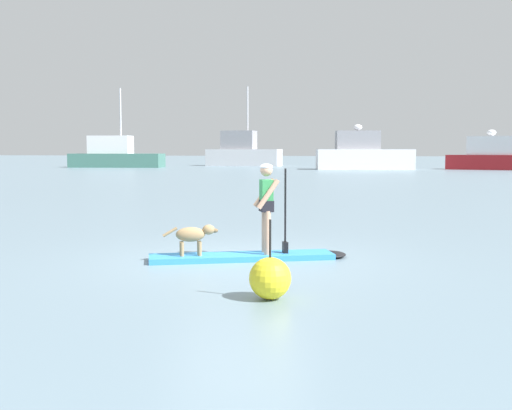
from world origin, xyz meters
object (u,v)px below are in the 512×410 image
Objects in this scene: person_paddler at (267,202)px; moored_boat_far_starboard at (496,157)px; paddleboard at (254,256)px; dog at (193,235)px; moored_boat_starboard at (115,156)px; moored_boat_center at (363,155)px; marker_buoy at (270,278)px; moored_boat_far_port at (243,153)px.

person_paddler is 57.24m from moored_boat_far_starboard.
paddleboard is 3.83× the size of dog.
paddleboard is at bearing -60.44° from moored_boat_starboard.
dog is 0.09× the size of moored_boat_center.
moored_boat_far_starboard is (13.01, 2.48, -0.24)m from moored_boat_center.
dog is 63.14m from moored_boat_starboard.
paddleboard is at bearing -155.69° from person_paddler.
paddleboard is at bearing 108.81° from marker_buoy.
marker_buoy is at bearing -85.96° from moored_boat_center.
moored_boat_center is at bearing -35.26° from moored_boat_far_port.
person_paddler is 1.53× the size of marker_buoy.
moored_boat_center reaches higher than person_paddler.
moored_boat_far_starboard is at bearing 10.81° from moored_boat_center.
moored_boat_center is (-3.24, 53.91, 0.47)m from person_paddler.
moored_boat_starboard is 41.21m from moored_boat_far_starboard.
dog reaches higher than paddleboard.
moored_boat_far_starboard is (28.93, -8.77, -0.38)m from moored_boat_far_port.
moored_boat_far_starboard is at bearing -16.86° from moored_boat_far_port.
moored_boat_far_starboard is (10.99, 56.94, 0.80)m from dog.
dog is 0.08× the size of moored_boat_starboard.
person_paddler is 63.25m from moored_boat_starboard.
moored_boat_starboard is (-31.40, 54.90, 0.32)m from person_paddler.
marker_buoy is at bearing -51.05° from dog.
paddleboard is 0.36× the size of moored_boat_far_port.
moored_boat_starboard reaches higher than dog.
dog is (-1.00, -0.45, 0.41)m from paddleboard.
moored_boat_starboard is 1.07× the size of moored_boat_center.
dog is at bearing -155.69° from paddleboard.
dog is 0.09× the size of moored_boat_far_starboard.
person_paddler is at bearing -60.23° from moored_boat_starboard.
moored_boat_far_starboard is (41.18, 1.49, -0.08)m from moored_boat_starboard.
moored_boat_far_starboard reaches higher than paddleboard.
person_paddler reaches higher than paddleboard.
moored_boat_starboard is at bearing 119.56° from paddleboard.
moored_boat_center reaches higher than moored_boat_far_starboard.
person_paddler is 0.16× the size of moored_boat_far_starboard.
moored_boat_far_starboard reaches higher than dog.
moored_boat_far_port is 0.96× the size of moored_boat_far_starboard.
moored_boat_starboard reaches higher than person_paddler.
marker_buoy reaches higher than paddleboard.
dog is at bearing -61.43° from moored_boat_starboard.
paddleboard is 63.24m from moored_boat_starboard.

